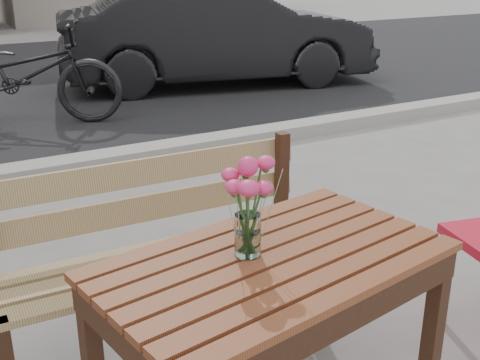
# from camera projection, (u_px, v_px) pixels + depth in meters

# --- Properties ---
(street) EXTENTS (30.00, 8.12, 0.12)m
(street) POSITION_uv_depth(u_px,v_px,m) (16.00, 114.00, 6.41)
(street) COLOR black
(street) RESTS_ON ground
(main_table) EXTENTS (1.23, 0.84, 0.70)m
(main_table) POSITION_uv_depth(u_px,v_px,m) (273.00, 288.00, 1.97)
(main_table) COLOR #5B2918
(main_table) RESTS_ON ground
(main_bench) EXTENTS (1.43, 0.46, 0.88)m
(main_bench) POSITION_uv_depth(u_px,v_px,m) (156.00, 234.00, 2.48)
(main_bench) COLOR olive
(main_bench) RESTS_ON ground
(main_vase) EXTENTS (0.18, 0.18, 0.33)m
(main_vase) POSITION_uv_depth(u_px,v_px,m) (248.00, 195.00, 1.88)
(main_vase) COLOR white
(main_vase) RESTS_ON main_table
(parked_car) EXTENTS (4.23, 2.25, 1.32)m
(parked_car) POSITION_uv_depth(u_px,v_px,m) (217.00, 34.00, 7.80)
(parked_car) COLOR black
(parked_car) RESTS_ON ground
(bicycle) EXTENTS (2.03, 1.38, 1.01)m
(bicycle) POSITION_uv_depth(u_px,v_px,m) (24.00, 74.00, 5.98)
(bicycle) COLOR black
(bicycle) RESTS_ON ground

